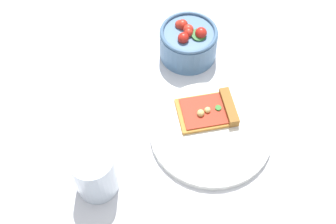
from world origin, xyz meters
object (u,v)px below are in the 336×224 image
at_px(salad_bowl, 188,42).
at_px(soda_glass, 95,173).
at_px(pizza_slice_main, 212,111).
at_px(plate, 211,133).

distance_m(salad_bowl, soda_glass, 0.37).
xyz_separation_m(pizza_slice_main, salad_bowl, (-0.02, 0.17, 0.02)).
relative_size(pizza_slice_main, soda_glass, 1.16).
height_order(plate, pizza_slice_main, pizza_slice_main).
distance_m(pizza_slice_main, soda_glass, 0.27).
xyz_separation_m(plate, soda_glass, (-0.23, -0.07, 0.04)).
bearing_deg(pizza_slice_main, plate, -102.85).
relative_size(salad_bowl, soda_glass, 1.25).
height_order(pizza_slice_main, soda_glass, soda_glass).
bearing_deg(plate, pizza_slice_main, 77.15).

